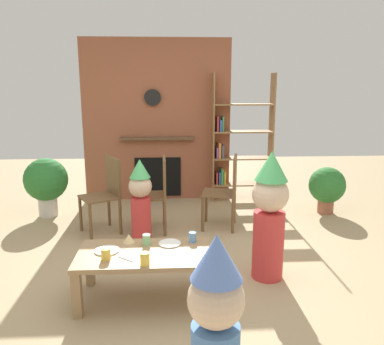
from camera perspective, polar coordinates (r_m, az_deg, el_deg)
ground_plane at (r=3.82m, az=-1.97°, el=-14.39°), size 12.00×12.00×0.00m
brick_fireplace_feature at (r=6.03m, az=-5.07°, el=7.39°), size 2.20×0.28×2.40m
bookshelf at (r=5.96m, az=6.56°, el=4.11°), size 0.90×0.28×1.90m
coffee_table at (r=3.31m, az=-6.81°, el=-12.38°), size 1.09×0.59×0.41m
paper_cup_near_left at (r=3.41m, az=-6.59°, el=-9.62°), size 0.07×0.07×0.09m
paper_cup_near_right at (r=3.44m, az=0.08°, el=-9.32°), size 0.06×0.06×0.09m
paper_cup_center at (r=3.19m, az=-12.35°, el=-11.44°), size 0.07×0.07×0.09m
paper_cup_far_left at (r=3.05m, az=-6.82°, el=-12.29°), size 0.07×0.07×0.10m
paper_plate_front at (r=3.35m, az=-12.19°, el=-10.97°), size 0.20×0.20×0.01m
paper_plate_rear at (r=3.42m, az=-3.24°, el=-10.20°), size 0.19×0.19×0.01m
birthday_cake_slice at (r=3.48m, az=-9.11°, el=-9.37°), size 0.10×0.10×0.07m
table_fork at (r=3.18m, az=-9.47°, el=-12.23°), size 0.13×0.11×0.01m
child_with_cone_hat at (r=2.12m, az=3.43°, el=-21.38°), size 0.29×0.29×1.04m
child_in_pink at (r=3.59m, az=11.14°, el=-5.70°), size 0.33×0.33×1.18m
child_by_the_chairs at (r=4.46m, az=-7.44°, el=-3.66°), size 0.26×0.26×0.94m
dining_chair_left at (r=4.78m, az=-12.26°, el=-2.53°), size 0.55×0.55×0.90m
dining_chair_middle at (r=4.71m, az=-5.12°, el=-2.53°), size 0.41×0.41×0.90m
dining_chair_right at (r=4.81m, az=5.06°, el=-2.21°), size 0.47×0.47×0.90m
potted_plant_tall at (r=5.69m, az=18.93°, el=-1.92°), size 0.49×0.49×0.64m
potted_plant_short at (r=5.59m, az=-20.34°, el=-1.25°), size 0.57×0.57×0.79m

